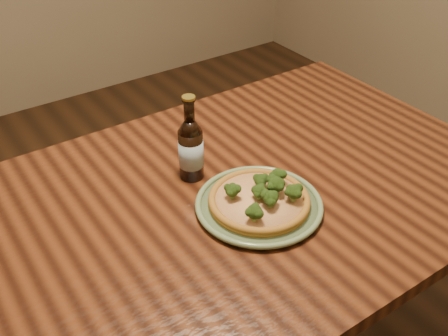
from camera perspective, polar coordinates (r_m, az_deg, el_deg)
table at (r=1.30m, az=-2.33°, el=-7.18°), size 1.60×0.90×0.75m
plate at (r=1.22m, az=3.82°, el=-4.01°), size 0.30×0.30×0.02m
pizza at (r=1.21m, az=3.97°, el=-3.39°), size 0.24×0.24×0.06m
beer_bottle at (r=1.28m, az=-3.64°, el=2.15°), size 0.06×0.06×0.23m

